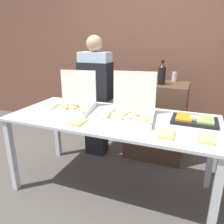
# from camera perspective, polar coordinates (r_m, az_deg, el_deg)

# --- Properties ---
(ground_plane) EXTENTS (16.00, 16.00, 0.00)m
(ground_plane) POSITION_cam_1_polar(r_m,az_deg,el_deg) (2.58, 0.00, -19.06)
(ground_plane) COLOR #514C47
(brick_wall_behind) EXTENTS (10.00, 0.06, 2.80)m
(brick_wall_behind) POSITION_cam_1_polar(r_m,az_deg,el_deg) (3.69, 10.13, 15.45)
(brick_wall_behind) COLOR brown
(brick_wall_behind) RESTS_ON ground_plane
(buffet_table) EXTENTS (2.05, 0.91, 0.84)m
(buffet_table) POSITION_cam_1_polar(r_m,az_deg,el_deg) (2.21, 0.00, -3.61)
(buffet_table) COLOR silver
(buffet_table) RESTS_ON ground_plane
(pizza_box_far_right) EXTENTS (0.49, 0.50, 0.43)m
(pizza_box_far_right) POSITION_cam_1_polar(r_m,az_deg,el_deg) (2.13, 5.08, 0.40)
(pizza_box_far_right) COLOR white
(pizza_box_far_right) RESTS_ON buffet_table
(pizza_box_near_right) EXTENTS (0.47, 0.49, 0.41)m
(pizza_box_near_right) POSITION_cam_1_polar(r_m,az_deg,el_deg) (2.42, -9.87, 2.34)
(pizza_box_near_right) COLOR white
(pizza_box_near_right) RESTS_ON buffet_table
(paper_plate_front_right) EXTENTS (0.26, 0.26, 0.03)m
(paper_plate_front_right) POSITION_cam_1_polar(r_m,az_deg,el_deg) (1.81, 23.36, -6.66)
(paper_plate_front_right) COLOR white
(paper_plate_front_right) RESTS_ON buffet_table
(paper_plate_front_center) EXTENTS (0.23, 0.23, 0.03)m
(paper_plate_front_center) POSITION_cam_1_polar(r_m,az_deg,el_deg) (2.02, -8.93, -2.74)
(paper_plate_front_center) COLOR white
(paper_plate_front_center) RESTS_ON buffet_table
(paper_plate_front_left) EXTENTS (0.24, 0.24, 0.03)m
(paper_plate_front_left) POSITION_cam_1_polar(r_m,az_deg,el_deg) (1.79, 14.11, -5.84)
(paper_plate_front_left) COLOR white
(paper_plate_front_left) RESTS_ON buffet_table
(veggie_tray) EXTENTS (0.41, 0.28, 0.05)m
(veggie_tray) POSITION_cam_1_polar(r_m,az_deg,el_deg) (2.17, 20.73, -1.94)
(veggie_tray) COLOR black
(veggie_tray) RESTS_ON buffet_table
(sideboard_podium) EXTENTS (0.77, 0.55, 1.03)m
(sideboard_podium) POSITION_cam_1_polar(r_m,az_deg,el_deg) (3.06, 11.38, -2.11)
(sideboard_podium) COLOR #4C3323
(sideboard_podium) RESTS_ON ground_plane
(soda_bottle) EXTENTS (0.09, 0.09, 0.31)m
(soda_bottle) POSITION_cam_1_polar(r_m,az_deg,el_deg) (2.81, 12.92, 9.76)
(soda_bottle) COLOR black
(soda_bottle) RESTS_ON sideboard_podium
(soda_can_silver) EXTENTS (0.07, 0.07, 0.12)m
(soda_can_silver) POSITION_cam_1_polar(r_m,az_deg,el_deg) (3.10, 16.00, 8.89)
(soda_can_silver) COLOR silver
(soda_can_silver) RESTS_ON sideboard_podium
(soda_can_colored) EXTENTS (0.07, 0.07, 0.12)m
(soda_can_colored) POSITION_cam_1_polar(r_m,az_deg,el_deg) (2.75, 7.01, 8.31)
(soda_can_colored) COLOR gold
(soda_can_colored) RESTS_ON sideboard_podium
(person_server_vest) EXTENTS (0.42, 0.24, 1.63)m
(person_server_vest) POSITION_cam_1_polar(r_m,az_deg,el_deg) (2.95, -4.31, 5.45)
(person_server_vest) COLOR black
(person_server_vest) RESTS_ON ground_plane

